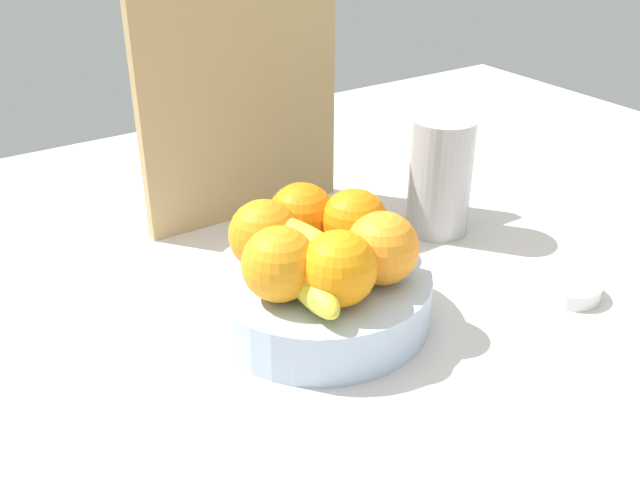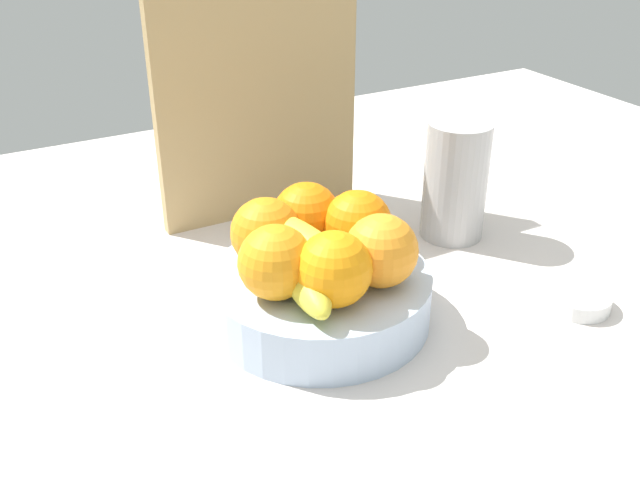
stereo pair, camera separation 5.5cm
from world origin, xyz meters
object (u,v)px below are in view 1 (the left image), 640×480
fruit_bowl (320,296)px  orange_top_stack (382,248)px  thermos_tumbler (440,176)px  orange_back_right (339,269)px  jar_lid (569,289)px  orange_center (264,235)px  orange_front_left (354,223)px  cutting_board (240,86)px  banana_bunch (304,259)px  orange_front_right (302,217)px  orange_back_left (279,264)px

fruit_bowl → orange_top_stack: (4.49, -4.52, 6.53)cm
orange_top_stack → thermos_tumbler: bearing=34.1°
orange_back_right → jar_lid: 29.39cm
orange_center → jar_lid: (29.97, -16.25, -8.40)cm
orange_front_left → orange_center: bearing=162.5°
cutting_board → jar_lid: size_ratio=5.23×
fruit_bowl → banana_bunch: 6.49cm
orange_back_right → fruit_bowl: bearing=75.0°
jar_lid → orange_front_right: bearing=144.0°
orange_center → banana_bunch: orange_center is taller
jar_lid → orange_front_left: bearing=147.2°
banana_bunch → orange_center: bearing=104.2°
orange_back_right → cutting_board: cutting_board is taller
orange_top_stack → banana_bunch: 7.90cm
orange_center → orange_front_right: bearing=15.0°
orange_top_stack → orange_back_right: bearing=-171.3°
orange_back_right → orange_top_stack: size_ratio=1.00×
orange_back_left → orange_front_right: bearing=45.9°
cutting_board → jar_lid: (20.21, -39.00, -17.10)cm
orange_front_right → orange_back_left: same height
jar_lid → orange_back_left: bearing=162.2°
orange_back_left → cutting_board: cutting_board is taller
orange_back_left → cutting_board: size_ratio=0.21×
thermos_tumbler → cutting_board: bearing=135.5°
orange_front_right → orange_front_left: bearing=-49.4°
fruit_bowl → orange_front_left: 8.61cm
orange_center → cutting_board: cutting_board is taller
orange_front_left → orange_back_left: (-11.14, -3.11, 0.00)cm
banana_bunch → cutting_board: (8.36, 28.29, 9.36)cm
orange_front_right → banana_bunch: 8.19cm
orange_front_left → orange_top_stack: size_ratio=1.00×
thermos_tumbler → jar_lid: (1.58, -20.70, -6.75)cm
fruit_bowl → banana_bunch: bearing=-158.0°
fruit_bowl → orange_front_right: bearing=75.2°
orange_front_right → thermos_tumbler: 23.08cm
orange_front_right → fruit_bowl: bearing=-104.8°
cutting_board → orange_back_right: bearing=-102.3°
fruit_bowl → orange_back_left: (-5.74, -1.58, 6.53)cm
orange_front_left → thermos_tumbler: (19.02, 7.41, -1.65)cm
orange_top_stack → banana_bunch: (-7.06, 3.48, -0.66)cm
orange_center → orange_top_stack: size_ratio=1.00×
orange_back_right → orange_front_left: bearing=45.5°
orange_back_right → orange_front_right: bearing=75.1°
orange_back_left → jar_lid: (31.74, -10.17, -8.40)cm
fruit_bowl → banana_bunch: banana_bunch is taller
fruit_bowl → orange_front_left: (5.40, 1.54, 6.53)cm
orange_front_left → orange_back_left: bearing=-164.4°
orange_front_right → orange_back_left: bearing=-134.1°
orange_front_right → orange_top_stack: (2.90, -10.51, 0.00)cm
orange_front_right → banana_bunch: size_ratio=0.41×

